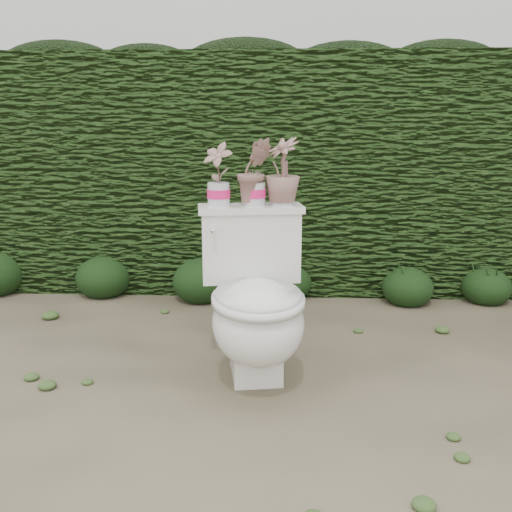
{
  "coord_description": "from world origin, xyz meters",
  "views": [
    {
      "loc": [
        0.26,
        -2.6,
        1.18
      ],
      "look_at": [
        0.14,
        0.0,
        0.55
      ],
      "focal_mm": 40.0,
      "sensor_mm": 36.0,
      "label": 1
    }
  ],
  "objects_px": {
    "potted_plant_left": "(218,176)",
    "toilet": "(256,305)",
    "potted_plant_center": "(254,173)",
    "potted_plant_right": "(282,173)"
  },
  "relations": [
    {
      "from": "potted_plant_right",
      "to": "potted_plant_left",
      "type": "bearing_deg",
      "value": -121.17
    },
    {
      "from": "toilet",
      "to": "potted_plant_center",
      "type": "bearing_deg",
      "value": 85.5
    },
    {
      "from": "potted_plant_center",
      "to": "potted_plant_right",
      "type": "xyz_separation_m",
      "value": [
        0.13,
        0.02,
        0.0
      ]
    },
    {
      "from": "toilet",
      "to": "potted_plant_right",
      "type": "bearing_deg",
      "value": 57.68
    },
    {
      "from": "potted_plant_center",
      "to": "potted_plant_left",
      "type": "bearing_deg",
      "value": 173.94
    },
    {
      "from": "potted_plant_left",
      "to": "toilet",
      "type": "bearing_deg",
      "value": -18.63
    },
    {
      "from": "potted_plant_left",
      "to": "potted_plant_right",
      "type": "relative_size",
      "value": 0.93
    },
    {
      "from": "toilet",
      "to": "potted_plant_left",
      "type": "relative_size",
      "value": 2.73
    },
    {
      "from": "potted_plant_left",
      "to": "potted_plant_center",
      "type": "height_order",
      "value": "potted_plant_center"
    },
    {
      "from": "potted_plant_center",
      "to": "potted_plant_right",
      "type": "relative_size",
      "value": 0.99
    }
  ]
}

